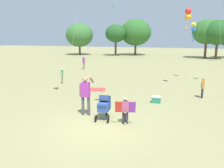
{
  "coord_description": "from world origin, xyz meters",
  "views": [
    {
      "loc": [
        3.01,
        -7.5,
        3.42
      ],
      "look_at": [
        -0.03,
        1.76,
        1.3
      ],
      "focal_mm": 35.55,
      "sensor_mm": 36.0,
      "label": 1
    }
  ],
  "objects_px": {
    "picnic_blanket": "(95,89)",
    "cooler_box": "(156,99)",
    "person_red_shirt": "(203,86)",
    "person_adult_flyer": "(86,92)",
    "kite_green_novelty": "(188,14)",
    "stroller": "(104,105)",
    "kite_blue_high": "(193,27)",
    "child_with_butterfly_kite": "(125,108)",
    "person_couple_left": "(62,75)",
    "person_sitting_far": "(84,62)"
  },
  "relations": [
    {
      "from": "stroller",
      "to": "person_red_shirt",
      "type": "height_order",
      "value": "person_red_shirt"
    },
    {
      "from": "stroller",
      "to": "cooler_box",
      "type": "relative_size",
      "value": 2.46
    },
    {
      "from": "child_with_butterfly_kite",
      "to": "person_couple_left",
      "type": "bearing_deg",
      "value": 136.84
    },
    {
      "from": "kite_blue_high",
      "to": "stroller",
      "type": "bearing_deg",
      "value": -108.87
    },
    {
      "from": "person_couple_left",
      "to": "kite_blue_high",
      "type": "bearing_deg",
      "value": 27.89
    },
    {
      "from": "cooler_box",
      "to": "person_red_shirt",
      "type": "bearing_deg",
      "value": 36.53
    },
    {
      "from": "person_red_shirt",
      "to": "cooler_box",
      "type": "height_order",
      "value": "person_red_shirt"
    },
    {
      "from": "person_adult_flyer",
      "to": "picnic_blanket",
      "type": "xyz_separation_m",
      "value": [
        -1.45,
        4.5,
        -1.02
      ]
    },
    {
      "from": "child_with_butterfly_kite",
      "to": "stroller",
      "type": "xyz_separation_m",
      "value": [
        -0.98,
        0.27,
        -0.04
      ]
    },
    {
      "from": "person_couple_left",
      "to": "cooler_box",
      "type": "relative_size",
      "value": 2.51
    },
    {
      "from": "person_adult_flyer",
      "to": "stroller",
      "type": "distance_m",
      "value": 1.03
    },
    {
      "from": "child_with_butterfly_kite",
      "to": "kite_blue_high",
      "type": "distance_m",
      "value": 11.47
    },
    {
      "from": "stroller",
      "to": "person_sitting_far",
      "type": "bearing_deg",
      "value": 118.67
    },
    {
      "from": "child_with_butterfly_kite",
      "to": "stroller",
      "type": "distance_m",
      "value": 1.01
    },
    {
      "from": "person_sitting_far",
      "to": "kite_blue_high",
      "type": "bearing_deg",
      "value": -12.02
    },
    {
      "from": "person_red_shirt",
      "to": "picnic_blanket",
      "type": "height_order",
      "value": "person_red_shirt"
    },
    {
      "from": "child_with_butterfly_kite",
      "to": "person_couple_left",
      "type": "relative_size",
      "value": 0.95
    },
    {
      "from": "kite_blue_high",
      "to": "person_red_shirt",
      "type": "height_order",
      "value": "kite_blue_high"
    },
    {
      "from": "kite_green_novelty",
      "to": "cooler_box",
      "type": "height_order",
      "value": "kite_green_novelty"
    },
    {
      "from": "person_adult_flyer",
      "to": "stroller",
      "type": "relative_size",
      "value": 1.62
    },
    {
      "from": "stroller",
      "to": "kite_green_novelty",
      "type": "bearing_deg",
      "value": 67.3
    },
    {
      "from": "stroller",
      "to": "kite_green_novelty",
      "type": "relative_size",
      "value": 0.21
    },
    {
      "from": "stroller",
      "to": "kite_blue_high",
      "type": "distance_m",
      "value": 11.5
    },
    {
      "from": "kite_blue_high",
      "to": "cooler_box",
      "type": "relative_size",
      "value": 9.88
    },
    {
      "from": "stroller",
      "to": "kite_blue_high",
      "type": "height_order",
      "value": "kite_blue_high"
    },
    {
      "from": "person_adult_flyer",
      "to": "cooler_box",
      "type": "height_order",
      "value": "person_adult_flyer"
    },
    {
      "from": "child_with_butterfly_kite",
      "to": "person_couple_left",
      "type": "xyz_separation_m",
      "value": [
        -6.33,
        5.93,
        0.01
      ]
    },
    {
      "from": "child_with_butterfly_kite",
      "to": "stroller",
      "type": "bearing_deg",
      "value": 164.7
    },
    {
      "from": "child_with_butterfly_kite",
      "to": "picnic_blanket",
      "type": "relative_size",
      "value": 0.79
    },
    {
      "from": "person_adult_flyer",
      "to": "person_red_shirt",
      "type": "height_order",
      "value": "person_adult_flyer"
    },
    {
      "from": "person_red_shirt",
      "to": "person_sitting_far",
      "type": "xyz_separation_m",
      "value": [
        -11.01,
        7.88,
        0.14
      ]
    },
    {
      "from": "person_couple_left",
      "to": "cooler_box",
      "type": "xyz_separation_m",
      "value": [
        7.14,
        -2.68,
        -0.49
      ]
    },
    {
      "from": "person_sitting_far",
      "to": "person_couple_left",
      "type": "xyz_separation_m",
      "value": [
        1.54,
        -6.93,
        -0.16
      ]
    },
    {
      "from": "person_adult_flyer",
      "to": "person_sitting_far",
      "type": "relative_size",
      "value": 1.29
    },
    {
      "from": "child_with_butterfly_kite",
      "to": "person_sitting_far",
      "type": "relative_size",
      "value": 0.77
    },
    {
      "from": "kite_blue_high",
      "to": "picnic_blanket",
      "type": "xyz_separation_m",
      "value": [
        -5.91,
        -5.71,
        -4.06
      ]
    },
    {
      "from": "person_red_shirt",
      "to": "person_adult_flyer",
      "type": "bearing_deg",
      "value": -137.93
    },
    {
      "from": "person_red_shirt",
      "to": "cooler_box",
      "type": "xyz_separation_m",
      "value": [
        -2.33,
        -1.73,
        -0.5
      ]
    },
    {
      "from": "child_with_butterfly_kite",
      "to": "person_red_shirt",
      "type": "relative_size",
      "value": 0.93
    },
    {
      "from": "child_with_butterfly_kite",
      "to": "person_red_shirt",
      "type": "bearing_deg",
      "value": 57.74
    },
    {
      "from": "person_couple_left",
      "to": "cooler_box",
      "type": "bearing_deg",
      "value": -20.55
    },
    {
      "from": "person_red_shirt",
      "to": "picnic_blanket",
      "type": "relative_size",
      "value": 0.84
    },
    {
      "from": "stroller",
      "to": "person_red_shirt",
      "type": "xyz_separation_m",
      "value": [
        4.12,
        4.72,
        0.07
      ]
    },
    {
      "from": "person_adult_flyer",
      "to": "kite_green_novelty",
      "type": "distance_m",
      "value": 9.06
    },
    {
      "from": "picnic_blanket",
      "to": "cooler_box",
      "type": "relative_size",
      "value": 3.04
    },
    {
      "from": "kite_green_novelty",
      "to": "person_red_shirt",
      "type": "distance_m",
      "value": 4.99
    },
    {
      "from": "stroller",
      "to": "cooler_box",
      "type": "bearing_deg",
      "value": 59.12
    },
    {
      "from": "person_red_shirt",
      "to": "picnic_blanket",
      "type": "bearing_deg",
      "value": -179.55
    },
    {
      "from": "picnic_blanket",
      "to": "cooler_box",
      "type": "height_order",
      "value": "cooler_box"
    },
    {
      "from": "child_with_butterfly_kite",
      "to": "kite_green_novelty",
      "type": "distance_m",
      "value": 8.94
    }
  ]
}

